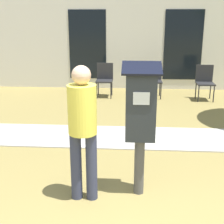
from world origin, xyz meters
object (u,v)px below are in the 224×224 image
object	(u,v)px
parking_meter	(141,113)
person_standing	(83,124)
outdoor_chair_right	(205,80)
outdoor_chair_left	(105,77)
outdoor_chair_middle	(153,78)

from	to	relation	value
parking_meter	person_standing	size ratio (longest dim) A/B	1.01
outdoor_chair_right	parking_meter	bearing A→B (deg)	-91.54
outdoor_chair_left	outdoor_chair_right	bearing A→B (deg)	-8.46
person_standing	outdoor_chair_right	size ratio (longest dim) A/B	1.76
outdoor_chair_left	outdoor_chair_right	distance (m)	2.64
outdoor_chair_left	outdoor_chair_middle	xyz separation A→B (m)	(1.31, 0.02, 0.00)
outdoor_chair_left	outdoor_chair_right	world-z (taller)	same
parking_meter	outdoor_chair_middle	world-z (taller)	parking_meter
parking_meter	outdoor_chair_right	world-z (taller)	parking_meter
parking_meter	outdoor_chair_middle	distance (m)	4.98
outdoor_chair_left	outdoor_chair_right	size ratio (longest dim) A/B	1.00
person_standing	outdoor_chair_middle	bearing A→B (deg)	78.39
outdoor_chair_left	outdoor_chair_middle	bearing A→B (deg)	-3.68
parking_meter	outdoor_chair_middle	xyz separation A→B (m)	(0.45, 4.93, -0.49)
parking_meter	outdoor_chair_middle	size ratio (longest dim) A/B	1.77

